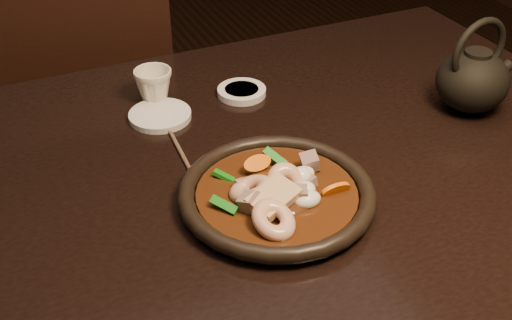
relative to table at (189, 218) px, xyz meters
name	(u,v)px	position (x,y,z in m)	size (l,w,h in m)	color
table	(189,218)	(0.00, 0.00, 0.00)	(1.60, 0.90, 0.75)	black
chair	(82,107)	(-0.05, 0.70, -0.14)	(0.50, 0.50, 0.97)	black
plate	(277,195)	(0.11, -0.11, 0.09)	(0.30, 0.30, 0.03)	black
stirfry	(278,193)	(0.10, -0.11, 0.10)	(0.21, 0.19, 0.06)	#381A0A
soy_dish	(242,92)	(0.19, 0.22, 0.08)	(0.09, 0.09, 0.01)	silver
saucer_right	(160,115)	(0.02, 0.20, 0.08)	(0.11, 0.11, 0.01)	silver
tea_cup	(154,85)	(0.03, 0.26, 0.11)	(0.07, 0.07, 0.07)	beige
chopsticks	(175,140)	(0.02, 0.12, 0.08)	(0.02, 0.24, 0.01)	#A0785B
teapot	(473,78)	(0.55, -0.01, 0.14)	(0.16, 0.13, 0.18)	black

